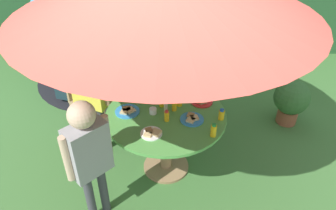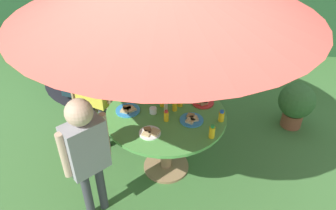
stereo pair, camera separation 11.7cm
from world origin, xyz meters
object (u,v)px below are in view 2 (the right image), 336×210
at_px(dome_tent, 103,26).
at_px(child_in_pink_shirt, 175,59).
at_px(plate_center_back, 128,110).
at_px(plate_far_right, 173,93).
at_px(juice_bottle_center_front, 180,101).
at_px(juice_bottle_mid_left, 175,106).
at_px(juice_bottle_near_left, 166,116).
at_px(juice_bottle_far_left, 221,116).
at_px(garden_table, 166,127).
at_px(snack_bowl, 148,93).
at_px(plate_front_edge, 192,119).
at_px(plate_near_right, 202,102).
at_px(potted_plant, 296,103).
at_px(child_in_grey_shirt, 86,147).
at_px(juice_bottle_spot_a, 162,101).
at_px(plate_mid_right, 150,133).
at_px(wooden_chair, 95,88).
at_px(juice_bottle_back_edge, 212,132).
at_px(cup_near, 153,110).
at_px(child_in_yellow_shirt, 92,82).

relative_size(dome_tent, child_in_pink_shirt, 1.75).
height_order(plate_center_back, plate_far_right, same).
bearing_deg(juice_bottle_center_front, juice_bottle_mid_left, -120.56).
height_order(juice_bottle_near_left, juice_bottle_far_left, juice_bottle_near_left).
relative_size(garden_table, snack_bowl, 6.88).
height_order(snack_bowl, juice_bottle_far_left, juice_bottle_far_left).
xyz_separation_m(plate_front_edge, plate_near_right, (0.10, 0.30, 0.00)).
height_order(potted_plant, child_in_grey_shirt, child_in_grey_shirt).
bearing_deg(juice_bottle_spot_a, snack_bowl, 136.08).
bearing_deg(garden_table, juice_bottle_near_left, -83.07).
bearing_deg(plate_mid_right, plate_front_edge, 31.24).
relative_size(child_in_grey_shirt, plate_front_edge, 5.67).
height_order(wooden_chair, plate_front_edge, wooden_chair).
distance_m(dome_tent, potted_plant, 2.87).
xyz_separation_m(plate_near_right, juice_bottle_far_left, (0.17, -0.28, 0.04)).
bearing_deg(juice_bottle_mid_left, plate_near_right, 28.93).
distance_m(plate_mid_right, plate_far_right, 0.68).
bearing_deg(wooden_chair, juice_bottle_mid_left, -85.35).
bearing_deg(juice_bottle_spot_a, juice_bottle_near_left, -76.16).
bearing_deg(plate_center_back, juice_bottle_far_left, -5.05).
relative_size(plate_far_right, juice_bottle_center_front, 1.80).
xyz_separation_m(potted_plant, juice_bottle_back_edge, (-1.10, -1.18, 0.45)).
bearing_deg(child_in_grey_shirt, plate_mid_right, -13.45).
distance_m(plate_far_right, juice_bottle_spot_a, 0.25).
height_order(child_in_pink_shirt, juice_bottle_near_left, child_in_pink_shirt).
xyz_separation_m(plate_center_back, plate_near_right, (0.73, 0.20, 0.00)).
bearing_deg(dome_tent, plate_center_back, -54.52).
bearing_deg(plate_center_back, juice_bottle_spot_a, 19.01).
bearing_deg(snack_bowl, child_in_pink_shirt, 65.58).
height_order(plate_far_right, juice_bottle_spot_a, juice_bottle_spot_a).
bearing_deg(potted_plant, plate_center_back, -155.94).
xyz_separation_m(potted_plant, snack_bowl, (-1.74, -0.57, 0.43)).
bearing_deg(juice_bottle_spot_a, plate_mid_right, -99.05).
distance_m(child_in_grey_shirt, plate_mid_right, 0.58).
xyz_separation_m(plate_near_right, cup_near, (-0.48, -0.21, 0.02)).
height_order(garden_table, potted_plant, garden_table).
bearing_deg(dome_tent, child_in_grey_shirt, -64.02).
height_order(dome_tent, juice_bottle_center_front, dome_tent).
relative_size(juice_bottle_center_front, juice_bottle_spot_a, 0.94).
xyz_separation_m(plate_mid_right, plate_near_right, (0.47, 0.52, 0.00)).
height_order(potted_plant, child_in_yellow_shirt, child_in_yellow_shirt).
bearing_deg(plate_far_right, snack_bowl, -167.82).
bearing_deg(cup_near, juice_bottle_spot_a, 58.12).
height_order(child_in_yellow_shirt, juice_bottle_far_left, child_in_yellow_shirt).
relative_size(juice_bottle_center_front, cup_near, 1.77).
relative_size(juice_bottle_far_left, juice_bottle_center_front, 0.91).
bearing_deg(juice_bottle_mid_left, plate_mid_right, -117.95).
distance_m(juice_bottle_far_left, cup_near, 0.65).
relative_size(garden_table, juice_bottle_spot_a, 8.90).
relative_size(juice_bottle_far_left, juice_bottle_mid_left, 1.06).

